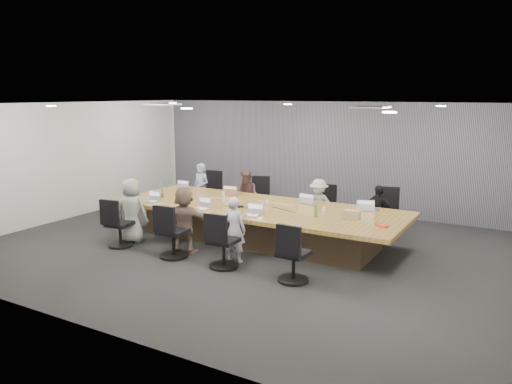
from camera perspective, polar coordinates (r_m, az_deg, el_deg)
The scene contains 40 objects.
floor at distance 9.98m, azimuth -1.15°, elevation -6.32°, with size 10.00×8.00×0.00m, color #232325.
ceiling at distance 9.52m, azimuth -1.21°, elevation 9.98°, with size 10.00×8.00×0.00m, color white.
wall_back at distance 13.20m, azimuth 7.80°, elevation 4.13°, with size 10.00×2.80×0.00m, color beige.
wall_front at distance 6.62m, azimuth -19.31°, elevation -3.46°, with size 10.00×2.80×0.00m, color beige.
wall_left at distance 12.92m, azimuth -20.60°, elevation 3.36°, with size 8.00×2.80×0.00m, color beige.
curtain at distance 13.13m, azimuth 7.67°, elevation 4.09°, with size 9.80×0.04×2.80m, color slate.
conference_table at distance 10.28m, azimuth 0.28°, elevation -3.46°, with size 6.00×2.20×0.74m.
chair_0 at distance 12.94m, azimuth -5.38°, elevation -0.30°, with size 0.58×0.58×0.86m, color black, non-canonical shape.
chair_1 at distance 12.24m, azimuth -0.21°, elevation -1.04°, with size 0.55×0.55×0.81m, color black, non-canonical shape.
chair_2 at distance 11.46m, azimuth 7.82°, elevation -2.21°, with size 0.49×0.49×0.73m, color black, non-canonical shape.
chair_3 at distance 11.04m, azimuth 14.19°, elevation -2.65°, with size 0.57×0.57×0.85m, color black, non-canonical shape.
chair_4 at distance 10.28m, azimuth -15.29°, elevation -3.96°, with size 0.52×0.52×0.77m, color black, non-canonical shape.
chair_5 at distance 9.39m, azimuth -9.44°, elevation -4.95°, with size 0.56×0.56×0.83m, color black, non-canonical shape.
chair_6 at distance 8.75m, azimuth -3.71°, elevation -6.10°, with size 0.54×0.54×0.81m, color black, non-canonical shape.
chair_7 at distance 8.12m, azimuth 4.32°, elevation -7.56°, with size 0.53×0.53×0.79m, color black, non-canonical shape.
person_0 at distance 12.62m, azimuth -6.31°, elevation 0.36°, with size 0.47×0.31×1.28m, color #95A4CA.
laptop_0 at distance 12.17m, azimuth -7.84°, elevation 0.43°, with size 0.31×0.21×0.02m, color #B2B2B7.
person_1 at distance 11.90m, azimuth -1.05°, elevation -0.43°, with size 0.59×0.46×1.21m, color #533633.
laptop_1 at distance 11.41m, azimuth -2.47°, elevation -0.20°, with size 0.36×0.25×0.02m, color #8C6647.
person_2 at distance 11.09m, azimuth 7.17°, elevation -1.51°, with size 0.75×0.43×1.16m, color #A3A8A4.
laptop_2 at distance 10.56m, azimuth 6.04°, elevation -1.18°, with size 0.34×0.23×0.02m, color #B2B2B7.
person_3 at distance 10.67m, azimuth 13.71°, elevation -2.26°, with size 0.67×0.28×1.15m, color black.
laptop_3 at distance 10.12m, azimuth 12.88°, elevation -1.95°, with size 0.35×0.24×0.02m, color #B2B2B7.
person_4 at distance 10.45m, azimuth -14.01°, elevation -2.08°, with size 0.65×0.42×1.32m, color gray.
laptop_4 at distance 10.82m, azimuth -12.03°, elevation -1.07°, with size 0.28×0.19×0.02m, color #B2B2B7.
person_5 at distance 9.59m, azimuth -8.17°, elevation -3.15°, with size 1.19×0.38×1.29m, color #795E53.
laptop_5 at distance 9.99m, azimuth -6.25°, elevation -1.90°, with size 0.29×0.20×0.02m, color #B2B2B7.
person_6 at distance 8.98m, azimuth -2.50°, elevation -4.31°, with size 0.44×0.29×1.21m, color #B6B1C7.
laptop_6 at distance 9.39m, azimuth -0.71°, elevation -2.68°, with size 0.32×0.22×0.02m, color #B2B2B7.
bottle_green_left at distance 11.76m, azimuth -10.72°, elevation 0.47°, with size 0.06×0.06×0.22m, color #4A8A4B.
bottle_green_right at distance 9.32m, azimuth 6.84°, elevation -2.16°, with size 0.07×0.07×0.24m, color #4A8A4B.
bottle_clear at distance 10.69m, azimuth -3.73°, elevation -0.49°, with size 0.06×0.06×0.20m, color silver.
cup_white_far at distance 10.31m, azimuth 1.26°, elevation -1.19°, with size 0.08×0.08×0.10m, color white.
cup_white_near at distance 9.80m, azimuth 7.80°, elevation -1.98°, with size 0.07×0.07×0.09m, color white.
mug_brown at distance 11.23m, azimuth -10.74°, elevation -0.35°, with size 0.08×0.08×0.10m, color brown.
mic_left at distance 10.11m, azimuth -1.98°, elevation -1.65°, with size 0.16×0.11×0.03m, color black.
mic_right at distance 10.15m, azimuth 0.24°, elevation -1.59°, with size 0.15×0.10×0.03m, color black.
stapler at distance 9.65m, azimuth 0.02°, elevation -2.19°, with size 0.14×0.04×0.05m, color black.
canvas_bag at distance 9.33m, azimuth 10.93°, elevation -2.54°, with size 0.29×0.18×0.16m, color tan.
snack_packet at distance 8.89m, azimuth 14.20°, elevation -3.75°, with size 0.19×0.13×0.04m, color #E64621.
Camera 1 is at (4.89, -8.16, 3.00)m, focal length 35.00 mm.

